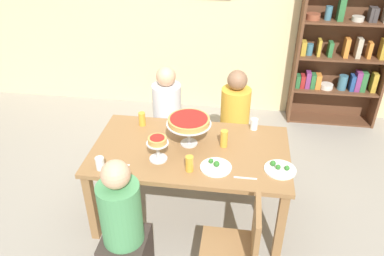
# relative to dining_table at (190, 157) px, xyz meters

# --- Properties ---
(ground_plane) EXTENTS (12.00, 12.00, 0.00)m
(ground_plane) POSITION_rel_dining_table_xyz_m (0.00, 0.00, -0.66)
(ground_plane) COLOR gray
(rear_partition) EXTENTS (8.00, 0.12, 2.80)m
(rear_partition) POSITION_rel_dining_table_xyz_m (0.00, 2.20, 0.74)
(rear_partition) COLOR beige
(rear_partition) RESTS_ON ground_plane
(dining_table) EXTENTS (1.69, 0.96, 0.74)m
(dining_table) POSITION_rel_dining_table_xyz_m (0.00, 0.00, 0.00)
(dining_table) COLOR olive
(dining_table) RESTS_ON ground_plane
(bookshelf) EXTENTS (1.10, 0.30, 2.21)m
(bookshelf) POSITION_rel_dining_table_xyz_m (1.58, 2.01, 0.43)
(bookshelf) COLOR brown
(bookshelf) RESTS_ON ground_plane
(diner_far_right) EXTENTS (0.34, 0.34, 1.15)m
(diner_far_right) POSITION_rel_dining_table_xyz_m (0.35, 0.79, -0.16)
(diner_far_right) COLOR #382D28
(diner_far_right) RESTS_ON ground_plane
(diner_far_left) EXTENTS (0.34, 0.34, 1.15)m
(diner_far_left) POSITION_rel_dining_table_xyz_m (-0.36, 0.78, -0.16)
(diner_far_left) COLOR #382D28
(diner_far_left) RESTS_ON ground_plane
(diner_near_left) EXTENTS (0.34, 0.34, 1.15)m
(diner_near_left) POSITION_rel_dining_table_xyz_m (-0.38, -0.79, -0.16)
(diner_near_left) COLOR #382D28
(diner_near_left) RESTS_ON ground_plane
(chair_near_right) EXTENTS (0.40, 0.40, 0.87)m
(chair_near_right) POSITION_rel_dining_table_xyz_m (0.46, -0.79, -0.17)
(chair_near_right) COLOR olive
(chair_near_right) RESTS_ON ground_plane
(deep_dish_pizza_stand) EXTENTS (0.39, 0.39, 0.26)m
(deep_dish_pizza_stand) POSITION_rel_dining_table_xyz_m (-0.02, 0.08, 0.30)
(deep_dish_pizza_stand) COLOR silver
(deep_dish_pizza_stand) RESTS_ON dining_table
(personal_pizza_stand) EXTENTS (0.18, 0.18, 0.22)m
(personal_pizza_stand) POSITION_rel_dining_table_xyz_m (-0.24, -0.18, 0.24)
(personal_pizza_stand) COLOR silver
(personal_pizza_stand) RESTS_ON dining_table
(salad_plate_near_diner) EXTENTS (0.25, 0.25, 0.06)m
(salad_plate_near_diner) POSITION_rel_dining_table_xyz_m (0.75, -0.19, 0.10)
(salad_plate_near_diner) COLOR white
(salad_plate_near_diner) RESTS_ON dining_table
(salad_plate_far_diner) EXTENTS (0.25, 0.25, 0.06)m
(salad_plate_far_diner) POSITION_rel_dining_table_xyz_m (0.24, -0.23, 0.10)
(salad_plate_far_diner) COLOR white
(salad_plate_far_diner) RESTS_ON dining_table
(beer_glass_amber_tall) EXTENTS (0.06, 0.06, 0.13)m
(beer_glass_amber_tall) POSITION_rel_dining_table_xyz_m (-0.51, 0.33, 0.15)
(beer_glass_amber_tall) COLOR gold
(beer_glass_amber_tall) RESTS_ON dining_table
(beer_glass_amber_short) EXTENTS (0.06, 0.06, 0.13)m
(beer_glass_amber_short) POSITION_rel_dining_table_xyz_m (0.04, -0.30, 0.15)
(beer_glass_amber_short) COLOR gold
(beer_glass_amber_short) RESTS_ON dining_table
(beer_glass_amber_spare) EXTENTS (0.06, 0.06, 0.16)m
(beer_glass_amber_spare) POSITION_rel_dining_table_xyz_m (0.28, 0.08, 0.16)
(beer_glass_amber_spare) COLOR gold
(beer_glass_amber_spare) RESTS_ON dining_table
(water_glass_clear_near) EXTENTS (0.07, 0.07, 0.11)m
(water_glass_clear_near) POSITION_rel_dining_table_xyz_m (0.54, 0.40, 0.14)
(water_glass_clear_near) COLOR white
(water_glass_clear_near) RESTS_ON dining_table
(water_glass_clear_far) EXTENTS (0.07, 0.07, 0.11)m
(water_glass_clear_far) POSITION_rel_dining_table_xyz_m (-0.67, -0.37, 0.14)
(water_glass_clear_far) COLOR white
(water_glass_clear_far) RESTS_ON dining_table
(cutlery_fork_near) EXTENTS (0.18, 0.02, 0.00)m
(cutlery_fork_near) POSITION_rel_dining_table_xyz_m (0.48, -0.33, 0.09)
(cutlery_fork_near) COLOR silver
(cutlery_fork_near) RESTS_ON dining_table
(cutlery_knife_near) EXTENTS (0.18, 0.05, 0.00)m
(cutlery_knife_near) POSITION_rel_dining_table_xyz_m (-0.19, 0.33, 0.09)
(cutlery_knife_near) COLOR silver
(cutlery_knife_near) RESTS_ON dining_table
(cutlery_fork_far) EXTENTS (0.18, 0.04, 0.00)m
(cutlery_fork_far) POSITION_rel_dining_table_xyz_m (-0.54, -0.31, 0.09)
(cutlery_fork_far) COLOR silver
(cutlery_fork_far) RESTS_ON dining_table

